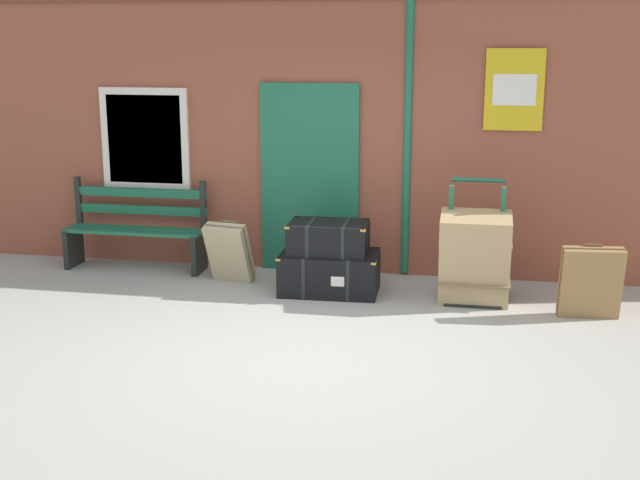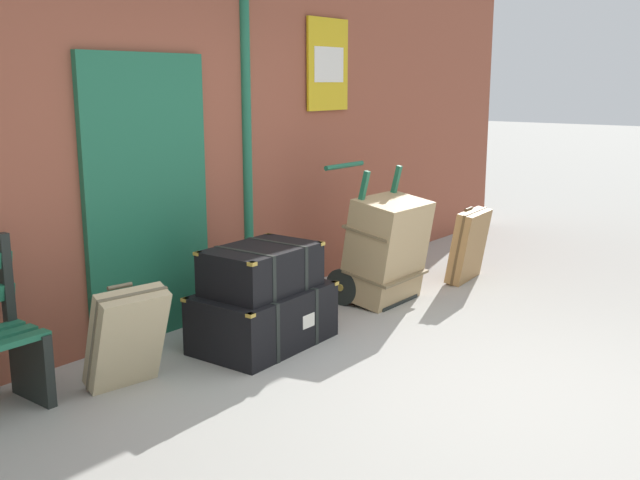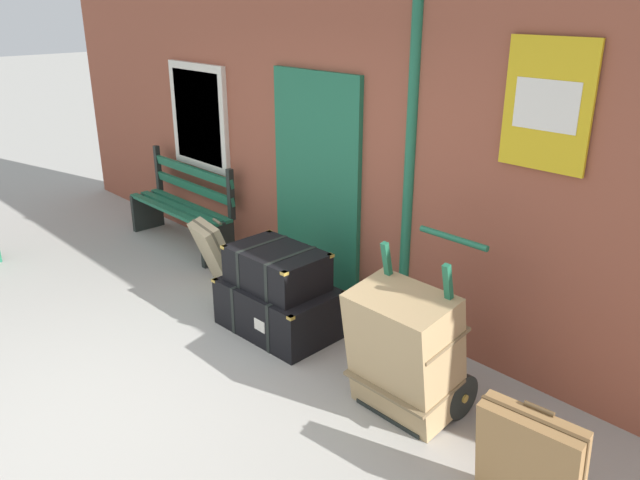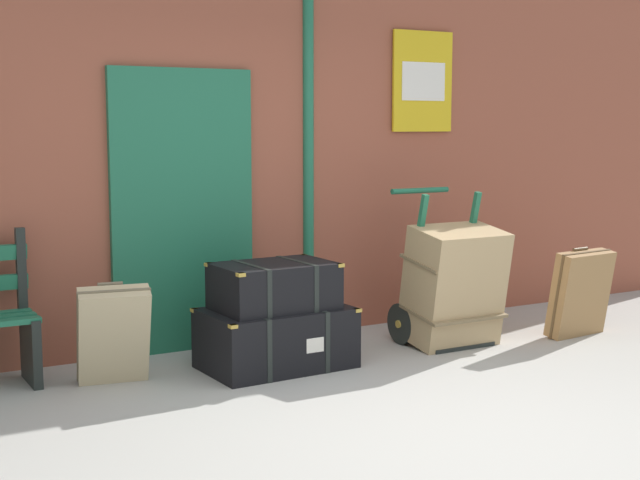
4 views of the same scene
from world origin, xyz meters
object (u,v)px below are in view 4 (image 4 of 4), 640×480
object	(u,v)px
suitcase_charcoal	(113,335)
large_brown_trunk	(454,286)
steamer_trunk_middle	(274,286)
porters_trolley	(440,307)
steamer_trunk_base	(276,338)
suitcase_olive	(580,293)

from	to	relation	value
suitcase_charcoal	large_brown_trunk	bearing A→B (deg)	-5.31
steamer_trunk_middle	porters_trolley	distance (m)	1.51
steamer_trunk_base	steamer_trunk_middle	world-z (taller)	steamer_trunk_middle
steamer_trunk_base	large_brown_trunk	world-z (taller)	large_brown_trunk
steamer_trunk_base	suitcase_olive	size ratio (longest dim) A/B	1.44
steamer_trunk_base	suitcase_olive	bearing A→B (deg)	-8.09
steamer_trunk_middle	suitcase_charcoal	size ratio (longest dim) A/B	1.22
porters_trolley	suitcase_olive	bearing A→B (deg)	-21.54
steamer_trunk_base	porters_trolley	bearing A→B (deg)	2.47
steamer_trunk_middle	porters_trolley	bearing A→B (deg)	2.45
steamer_trunk_base	large_brown_trunk	xyz separation A→B (m)	(1.47, -0.11, 0.26)
steamer_trunk_middle	suitcase_olive	distance (m)	2.59
large_brown_trunk	steamer_trunk_base	bearing A→B (deg)	175.58
porters_trolley	suitcase_olive	xyz separation A→B (m)	(1.08, -0.42, 0.08)
steamer_trunk_middle	suitcase_charcoal	xyz separation A→B (m)	(-1.10, 0.13, -0.24)
steamer_trunk_middle	porters_trolley	world-z (taller)	porters_trolley
large_brown_trunk	suitcase_olive	bearing A→B (deg)	-12.98
suitcase_charcoal	suitcase_olive	size ratio (longest dim) A/B	0.94
suitcase_charcoal	porters_trolley	bearing A→B (deg)	-1.40
steamer_trunk_middle	large_brown_trunk	size ratio (longest dim) A/B	0.88
suitcase_charcoal	suitcase_olive	xyz separation A→B (m)	(3.66, -0.49, 0.01)
porters_trolley	large_brown_trunk	bearing A→B (deg)	-90.00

